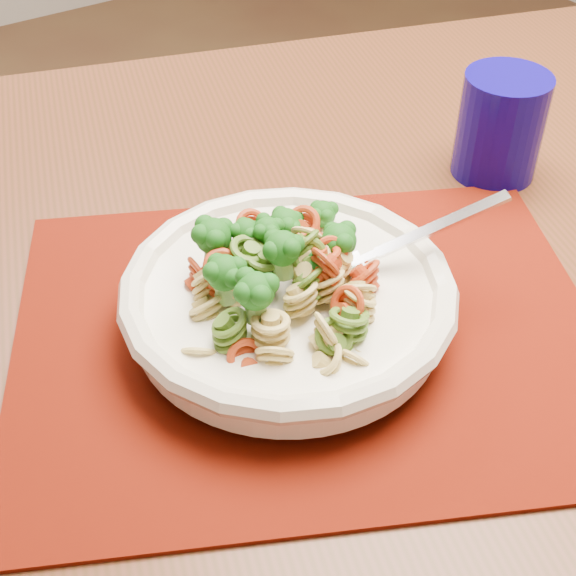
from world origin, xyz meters
TOP-DOWN VIEW (x-y plane):
  - dining_table at (-0.29, -0.36)m, footprint 1.66×1.33m
  - placemat at (-0.24, -0.44)m, footprint 0.57×0.52m
  - pasta_bowl at (-0.25, -0.43)m, footprint 0.26×0.26m
  - pasta_broccoli_heap at (-0.25, -0.43)m, footprint 0.22×0.22m
  - fork at (-0.20, -0.44)m, footprint 0.18×0.08m
  - tumbler at (0.05, -0.35)m, footprint 0.08×0.08m

SIDE VIEW (x-z plane):
  - dining_table at x=-0.29m, z-range 0.27..0.98m
  - placemat at x=-0.24m, z-range 0.71..0.71m
  - pasta_bowl at x=-0.25m, z-range 0.72..0.77m
  - fork at x=-0.20m, z-range 0.72..0.80m
  - pasta_broccoli_heap at x=-0.25m, z-range 0.73..0.79m
  - tumbler at x=0.05m, z-range 0.71..0.81m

